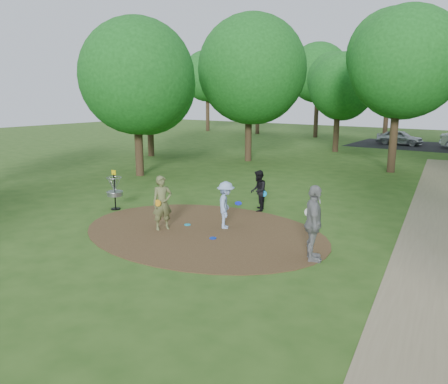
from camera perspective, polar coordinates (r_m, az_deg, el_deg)
The scene contains 13 objects.
ground at distance 14.22m, azimuth -2.79°, elevation -5.20°, with size 100.00×100.00×0.00m, color #2D5119.
dirt_clearing at distance 14.22m, azimuth -2.79°, elevation -5.16°, with size 8.40×8.40×0.02m, color #47301C.
footpath at distance 13.53m, azimuth 25.54°, elevation -7.39°, with size 2.00×40.00×0.01m, color #8C7A5B.
parking_lot at distance 41.40m, azimuth 26.15°, elevation 5.31°, with size 14.00×8.00×0.01m, color black.
player_observer_with_disc at distance 14.32m, azimuth -8.06°, elevation -1.44°, with size 0.70×0.78×1.80m.
player_throwing_with_disc at distance 14.35m, azimuth 0.23°, elevation -1.74°, with size 1.15×1.17×1.58m.
player_walking_with_disc at distance 16.57m, azimuth 4.50°, elevation 0.16°, with size 0.86×0.94×1.57m.
player_waiting_with_disc at distance 11.76m, azimuth 11.61°, elevation -4.04°, with size 1.01×1.30×2.06m.
disc_ground_cyan at distance 14.90m, azimuth -4.80°, elevation -4.28°, with size 0.22×0.22×0.02m, color #19A4CE.
disc_ground_blue at distance 13.50m, azimuth -1.46°, elevation -6.04°, with size 0.22×0.22×0.02m, color #0B2CC5.
car_left at distance 41.64m, azimuth 21.95°, elevation 6.62°, with size 1.55×3.84×1.31m, color #A7ACAF.
disc_golf_basket at distance 17.24m, azimuth -14.11°, elevation 0.61°, with size 0.63×0.63×1.54m.
tree_ring at distance 21.53m, azimuth 15.51°, elevation 14.69°, with size 37.01×45.76×9.36m.
Camera 1 is at (8.33, -10.68, 4.35)m, focal length 35.00 mm.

